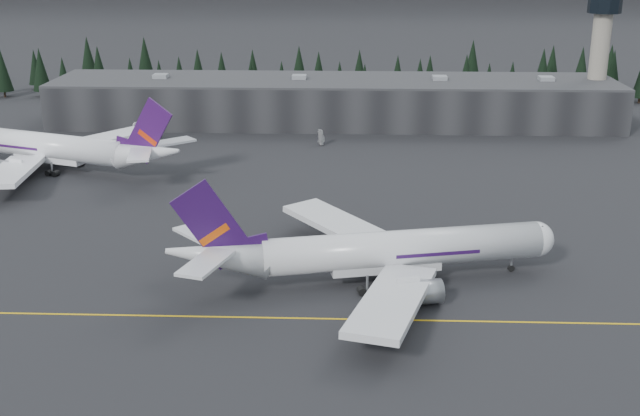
{
  "coord_description": "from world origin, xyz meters",
  "views": [
    {
      "loc": [
        4.77,
        -103.47,
        50.56
      ],
      "look_at": [
        0.0,
        20.0,
        9.0
      ],
      "focal_mm": 45.0,
      "sensor_mm": 36.0,
      "label": 1
    }
  ],
  "objects_px": {
    "control_tower": "(601,41)",
    "jet_main": "(369,252)",
    "terminal": "(334,101)",
    "jet_parked": "(59,148)",
    "gse_vehicle_b": "(322,143)",
    "gse_vehicle_a": "(139,139)"
  },
  "relations": [
    {
      "from": "gse_vehicle_b",
      "to": "terminal",
      "type": "bearing_deg",
      "value": 143.83
    },
    {
      "from": "jet_parked",
      "to": "gse_vehicle_a",
      "type": "relative_size",
      "value": 11.07
    },
    {
      "from": "control_tower",
      "to": "terminal",
      "type": "bearing_deg",
      "value": -177.71
    },
    {
      "from": "gse_vehicle_a",
      "to": "jet_main",
      "type": "bearing_deg",
      "value": -78.76
    },
    {
      "from": "control_tower",
      "to": "jet_main",
      "type": "bearing_deg",
      "value": -119.83
    },
    {
      "from": "terminal",
      "to": "gse_vehicle_a",
      "type": "bearing_deg",
      "value": -152.67
    },
    {
      "from": "jet_parked",
      "to": "gse_vehicle_a",
      "type": "bearing_deg",
      "value": -92.64
    },
    {
      "from": "control_tower",
      "to": "jet_parked",
      "type": "relative_size",
      "value": 0.61
    },
    {
      "from": "control_tower",
      "to": "gse_vehicle_a",
      "type": "distance_m",
      "value": 130.89
    },
    {
      "from": "terminal",
      "to": "jet_parked",
      "type": "height_order",
      "value": "jet_parked"
    },
    {
      "from": "gse_vehicle_b",
      "to": "jet_parked",
      "type": "bearing_deg",
      "value": -97.15
    },
    {
      "from": "jet_parked",
      "to": "gse_vehicle_a",
      "type": "xyz_separation_m",
      "value": [
        11.2,
        27.06,
        -4.51
      ]
    },
    {
      "from": "jet_parked",
      "to": "gse_vehicle_b",
      "type": "relative_size",
      "value": 14.74
    },
    {
      "from": "control_tower",
      "to": "gse_vehicle_a",
      "type": "relative_size",
      "value": 6.75
    },
    {
      "from": "jet_main",
      "to": "jet_parked",
      "type": "xyz_separation_m",
      "value": [
        -69.68,
        60.84,
        0.21
      ]
    },
    {
      "from": "gse_vehicle_a",
      "to": "gse_vehicle_b",
      "type": "distance_m",
      "value": 48.01
    },
    {
      "from": "control_tower",
      "to": "jet_main",
      "type": "height_order",
      "value": "control_tower"
    },
    {
      "from": "terminal",
      "to": "jet_parked",
      "type": "xyz_separation_m",
      "value": [
        -61.78,
        -53.2,
        -1.01
      ]
    },
    {
      "from": "terminal",
      "to": "jet_main",
      "type": "bearing_deg",
      "value": -86.04
    },
    {
      "from": "terminal",
      "to": "gse_vehicle_b",
      "type": "bearing_deg",
      "value": -95.4
    },
    {
      "from": "jet_main",
      "to": "jet_parked",
      "type": "height_order",
      "value": "jet_parked"
    },
    {
      "from": "jet_main",
      "to": "gse_vehicle_a",
      "type": "relative_size",
      "value": 10.83
    }
  ]
}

